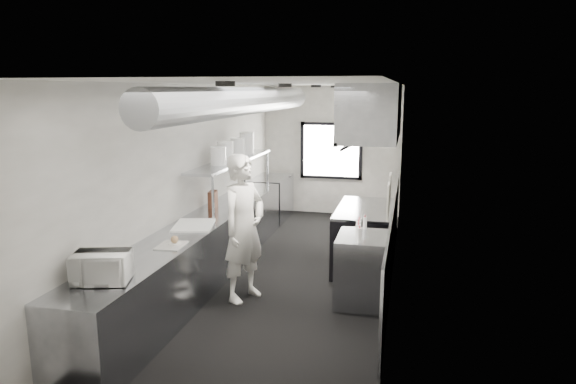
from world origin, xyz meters
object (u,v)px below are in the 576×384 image
Objects in this scene: pass_shelf at (233,162)px; far_work_table at (271,198)px; plate_stack_c at (238,148)px; squeeze_bottle_c at (358,229)px; prep_counter at (202,251)px; range at (364,237)px; microwave at (102,267)px; deli_tub_a at (107,263)px; small_plate at (175,244)px; bottle_station at (363,269)px; cutting_board at (194,225)px; squeeze_bottle_e at (365,223)px; plate_stack_d at (247,143)px; line_cook at (244,228)px; deli_tub_b at (105,264)px; squeeze_bottle_d at (359,225)px; plate_stack_b at (225,152)px; knife_block at (213,199)px; plate_stack_a at (218,156)px; exhaust_hood at (372,112)px; squeeze_bottle_b at (358,232)px.

far_work_table is (0.04, 2.20, -1.09)m from pass_shelf.
plate_stack_c is 1.82× the size of squeeze_bottle_c.
range is (2.19, 1.20, 0.02)m from prep_counter.
microwave is 0.41m from deli_tub_a.
range is 3.11m from small_plate.
cutting_board is (-2.29, -0.07, 0.46)m from bottle_station.
squeeze_bottle_e is at bearing -57.41° from far_work_table.
plate_stack_d reaches higher than small_plate.
line_cook is at bearing -131.13° from range.
microwave is 3.38m from squeeze_bottle_e.
prep_counter is 2.14m from plate_stack_c.
small_plate is at bearing 71.58° from deli_tub_b.
deli_tub_b is (-2.49, -1.84, 0.50)m from bottle_station.
squeeze_bottle_d is at bearing -88.36° from range.
squeeze_bottle_e is at bearing 30.81° from microwave.
deli_tub_b is at bearing -92.42° from plate_stack_b.
deli_tub_a is at bearing -99.80° from knife_block.
squeeze_bottle_d is (-0.08, 0.19, 0.54)m from bottle_station.
knife_block is 1.61× the size of squeeze_bottle_e.
plate_stack_b and plate_stack_c have the same top height.
deli_tub_a is 0.78× the size of squeeze_bottle_c.
deli_tub_b is 3.28m from squeeze_bottle_e.
line_cook reaches higher than deli_tub_b.
line_cook is at bearing -62.25° from plate_stack_b.
bottle_station is 5.21× the size of squeeze_bottle_d.
cutting_board is 2.23m from squeeze_bottle_c.
pass_shelf is 18.42× the size of squeeze_bottle_e.
pass_shelf is 3.55m from deli_tub_a.
squeeze_bottle_c is at bearing 1.50° from cutting_board.
deli_tub_b is at bearing -92.35° from plate_stack_c.
squeeze_bottle_d reaches higher than prep_counter.
plate_stack_a is at bearing -91.81° from plate_stack_c.
plate_stack_a is (0.09, 0.06, 0.68)m from knife_block.
squeeze_bottle_d is at bearing -27.25° from plate_stack_b.
microwave reaches higher than far_work_table.
exhaust_hood is at bearing 89.50° from squeeze_bottle_c.
microwave is at bearing -89.57° from plate_stack_d.
plate_stack_a is 1.63× the size of squeeze_bottle_d.
plate_stack_c is (-2.33, 1.91, 1.29)m from bottle_station.
plate_stack_a is at bearing -91.67° from pass_shelf.
squeeze_bottle_e is at bearing 40.76° from deli_tub_a.
plate_stack_b is (-0.06, 1.44, 0.83)m from cutting_board.
plate_stack_c reaches higher than squeeze_bottle_d.
prep_counter is 8.94× the size of cutting_board.
exhaust_hood is at bearing 92.18° from bottle_station.
far_work_table is (0.00, 3.70, 0.00)m from prep_counter.
exhaust_hood reaches higher than squeeze_bottle_b.
microwave is at bearing -63.91° from deli_tub_a.
squeeze_bottle_b is (2.24, -0.09, 0.08)m from cutting_board.
squeeze_bottle_b is 1.14× the size of squeeze_bottle_e.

